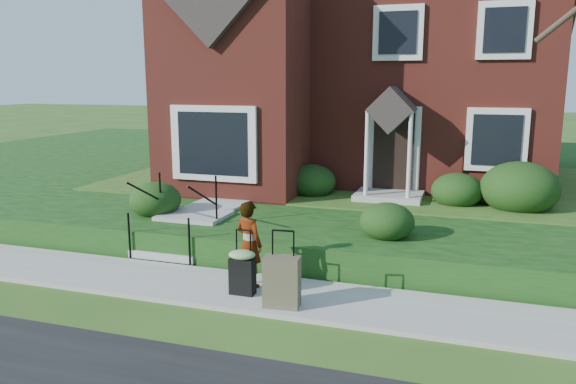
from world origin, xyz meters
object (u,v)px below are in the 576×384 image
at_px(front_steps, 184,228).
at_px(woman, 249,244).
at_px(suitcase_black, 242,269).
at_px(suitcase_olive, 282,282).

xyz_separation_m(front_steps, woman, (2.13, -1.66, 0.34)).
relative_size(front_steps, woman, 1.38).
distance_m(woman, suitcase_black, 0.49).
xyz_separation_m(front_steps, suitcase_black, (2.16, -2.04, 0.02)).
relative_size(front_steps, suitcase_olive, 1.70).
distance_m(front_steps, woman, 2.72).
bearing_deg(suitcase_olive, woman, 134.36).
bearing_deg(suitcase_black, suitcase_olive, -20.73).
relative_size(woman, suitcase_olive, 1.23).
distance_m(front_steps, suitcase_black, 2.97).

